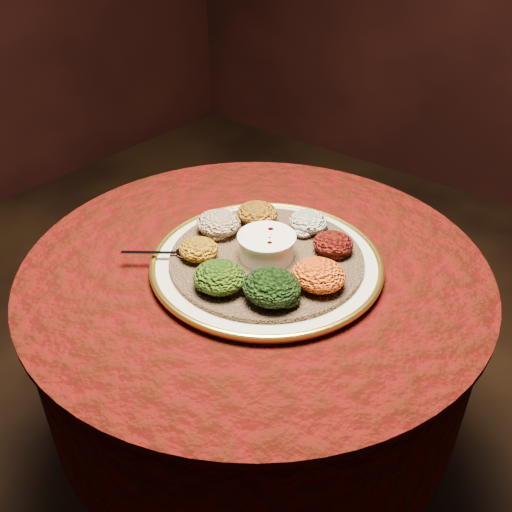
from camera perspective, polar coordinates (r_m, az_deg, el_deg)
The scene contains 13 objects.
table at distance 1.29m, azimuth -0.10°, elevation -7.17°, with size 0.96×0.96×0.73m.
platter at distance 1.15m, azimuth 1.05°, elevation -0.67°, with size 0.51×0.51×0.02m.
injera at distance 1.15m, azimuth 1.05°, elevation -0.23°, with size 0.39×0.39×0.01m, color olive.
stew_bowl at distance 1.13m, azimuth 1.07°, elevation 1.15°, with size 0.12×0.12×0.05m.
spoon at distance 1.15m, azimuth -7.72°, elevation 0.31°, with size 0.13×0.10×0.01m.
portion_ayib at distance 1.22m, azimuth 5.22°, elevation 3.44°, with size 0.08×0.08×0.04m, color silver.
portion_kitfo at distance 1.16m, azimuth 7.71°, elevation 1.24°, with size 0.08×0.08×0.04m, color black.
portion_tikil at distance 1.06m, azimuth 6.28°, elevation -1.90°, with size 0.10×0.10×0.05m, color #AC7B0E.
portion_gomen at distance 1.02m, azimuth 1.57°, elevation -3.12°, with size 0.11×0.10×0.05m, color black.
portion_mixveg at distance 1.05m, azimuth -3.66°, elevation -2.11°, with size 0.10×0.10×0.05m, color #AF3E0B.
portion_kik at distance 1.13m, azimuth -5.76°, elevation 0.68°, with size 0.08×0.08×0.04m, color #BA6410.
portion_timatim at distance 1.21m, azimuth -3.77°, elevation 3.30°, with size 0.10×0.09×0.05m, color maroon.
portion_shiro at distance 1.24m, azimuth 0.14°, elevation 4.30°, with size 0.09×0.09×0.04m, color #8F5211.
Camera 1 is at (0.61, -0.75, 1.41)m, focal length 40.00 mm.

